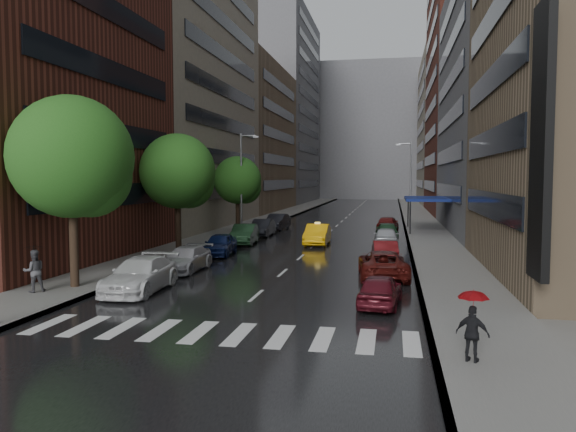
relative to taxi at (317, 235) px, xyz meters
The scene contains 19 objects.
ground 22.90m from the taxi, 90.48° to the right, with size 220.00×220.00×0.00m, color gray.
road 27.13m from the taxi, 90.40° to the left, with size 14.00×140.00×0.01m, color black.
sidewalk_left 28.64m from the taxi, 108.72° to the left, with size 4.00×140.00×0.15m, color gray.
sidewalk_right 28.52m from the taxi, 72.00° to the left, with size 4.00×140.00×0.15m, color gray.
crosswalk 24.90m from the taxi, 89.98° to the right, with size 13.15×2.80×0.01m.
buildings_left 41.84m from the taxi, 112.93° to the left, with size 8.00×108.00×38.00m.
buildings_right 39.57m from the taxi, 66.35° to the left, with size 8.05×109.10×36.00m.
building_far 96.32m from the taxi, 90.12° to the left, with size 40.00×14.00×32.00m, color slate.
tree_near 21.69m from the taxi, 114.71° to the right, with size 5.61×5.61×8.94m.
tree_mid 11.82m from the taxi, 144.43° to the right, with size 5.13×5.13×8.18m.
tree_far 13.01m from the taxi, 135.39° to the left, with size 4.51×4.51×7.18m.
taxi is the anchor object (origin of this frame).
parked_cars_left 7.58m from the taxi, 137.53° to the right, with size 2.34×35.75×1.57m.
parked_cars_right 6.46m from the taxi, 36.25° to the right, with size 2.85×35.63×1.56m.
ped_black_umbrella 22.82m from the taxi, 115.54° to the right, with size 1.15×1.14×2.09m.
ped_red_umbrella 27.94m from the taxi, 73.64° to the right, with size 0.99×0.82×2.01m.
street_lamp_left 11.40m from the taxi, 138.03° to the left, with size 1.74×0.22×9.00m.
street_lamp_right 23.72m from the taxi, 71.20° to the left, with size 1.74×0.22×9.00m.
awning 15.15m from the taxi, 54.04° to the left, with size 4.00×8.00×3.12m.
Camera 1 is at (5.87, -19.68, 5.23)m, focal length 35.00 mm.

